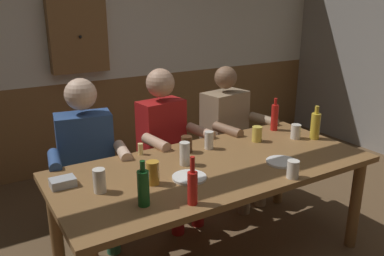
# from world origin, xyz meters

# --- Properties ---
(back_wall_upper) EXTENTS (5.66, 0.12, 1.51)m
(back_wall_upper) POSITION_xyz_m (0.00, 2.27, 1.70)
(back_wall_upper) COLOR silver
(back_wall_wainscot) EXTENTS (5.66, 0.12, 0.94)m
(back_wall_wainscot) POSITION_xyz_m (0.00, 2.27, 0.47)
(back_wall_wainscot) COLOR brown
(back_wall_wainscot) RESTS_ON ground_plane
(dining_table) EXTENTS (2.09, 0.94, 0.73)m
(dining_table) POSITION_xyz_m (0.00, 0.16, 0.64)
(dining_table) COLOR brown
(dining_table) RESTS_ON ground_plane
(person_0) EXTENTS (0.57, 0.57, 1.23)m
(person_0) POSITION_xyz_m (-0.64, 0.87, 0.68)
(person_0) COLOR #2D4C84
(person_0) RESTS_ON ground_plane
(person_1) EXTENTS (0.53, 0.53, 1.24)m
(person_1) POSITION_xyz_m (0.01, 0.86, 0.69)
(person_1) COLOR #AD1919
(person_1) RESTS_ON ground_plane
(person_2) EXTENTS (0.57, 0.59, 1.21)m
(person_2) POSITION_xyz_m (0.64, 0.86, 0.66)
(person_2) COLOR #997F60
(person_2) RESTS_ON ground_plane
(table_candle) EXTENTS (0.04, 0.04, 0.08)m
(table_candle) POSITION_xyz_m (-0.35, 0.57, 0.77)
(table_candle) COLOR #F9E08C
(table_candle) RESTS_ON dining_table
(condiment_caddy) EXTENTS (0.14, 0.10, 0.05)m
(condiment_caddy) POSITION_xyz_m (-0.93, 0.35, 0.75)
(condiment_caddy) COLOR #B2B7BC
(condiment_caddy) RESTS_ON dining_table
(plate_0) EXTENTS (0.21, 0.21, 0.01)m
(plate_0) POSITION_xyz_m (0.39, -0.05, 0.73)
(plate_0) COLOR white
(plate_0) RESTS_ON dining_table
(plate_1) EXTENTS (0.21, 0.21, 0.01)m
(plate_1) POSITION_xyz_m (-0.26, 0.06, 0.73)
(plate_1) COLOR white
(plate_1) RESTS_ON dining_table
(bottle_0) EXTENTS (0.06, 0.06, 0.27)m
(bottle_0) POSITION_xyz_m (0.81, 0.50, 0.84)
(bottle_0) COLOR red
(bottle_0) RESTS_ON dining_table
(bottle_1) EXTENTS (0.05, 0.05, 0.27)m
(bottle_1) POSITION_xyz_m (-0.40, -0.21, 0.83)
(bottle_1) COLOR red
(bottle_1) RESTS_ON dining_table
(bottle_2) EXTENTS (0.07, 0.07, 0.26)m
(bottle_2) POSITION_xyz_m (0.93, 0.18, 0.83)
(bottle_2) COLOR gold
(bottle_2) RESTS_ON dining_table
(bottle_3) EXTENTS (0.06, 0.06, 0.25)m
(bottle_3) POSITION_xyz_m (-0.62, -0.09, 0.83)
(bottle_3) COLOR #195923
(bottle_3) RESTS_ON dining_table
(pint_glass_0) EXTENTS (0.08, 0.08, 0.11)m
(pint_glass_0) POSITION_xyz_m (0.81, 0.26, 0.78)
(pint_glass_0) COLOR white
(pint_glass_0) RESTS_ON dining_table
(pint_glass_1) EXTENTS (0.07, 0.07, 0.15)m
(pint_glass_1) POSITION_xyz_m (-0.17, 0.26, 0.80)
(pint_glass_1) COLOR white
(pint_glass_1) RESTS_ON dining_table
(pint_glass_2) EXTENTS (0.07, 0.07, 0.11)m
(pint_glass_2) POSITION_xyz_m (0.28, -0.25, 0.78)
(pint_glass_2) COLOR white
(pint_glass_2) RESTS_ON dining_table
(pint_glass_3) EXTENTS (0.08, 0.08, 0.14)m
(pint_glass_3) POSITION_xyz_m (-0.47, 0.11, 0.80)
(pint_glass_3) COLOR gold
(pint_glass_3) RESTS_ON dining_table
(pint_glass_4) EXTENTS (0.08, 0.08, 0.12)m
(pint_glass_4) POSITION_xyz_m (0.52, 0.36, 0.78)
(pint_glass_4) COLOR #E5C64C
(pint_glass_4) RESTS_ON dining_table
(pint_glass_5) EXTENTS (0.06, 0.06, 0.13)m
(pint_glass_5) POSITION_xyz_m (0.12, 0.42, 0.79)
(pint_glass_5) COLOR white
(pint_glass_5) RESTS_ON dining_table
(pint_glass_6) EXTENTS (0.07, 0.07, 0.14)m
(pint_glass_6) POSITION_xyz_m (-0.77, 0.17, 0.79)
(pint_glass_6) COLOR white
(pint_glass_6) RESTS_ON dining_table
(pint_glass_7) EXTENTS (0.08, 0.08, 0.12)m
(pint_glass_7) POSITION_xyz_m (-0.05, 0.45, 0.78)
(pint_glass_7) COLOR #4C2D19
(pint_glass_7) RESTS_ON dining_table
(wall_dart_cabinet) EXTENTS (0.56, 0.15, 0.70)m
(wall_dart_cabinet) POSITION_xyz_m (-0.27, 2.14, 1.41)
(wall_dart_cabinet) COLOR brown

